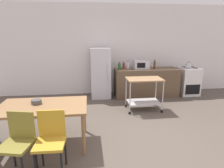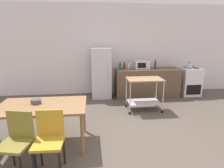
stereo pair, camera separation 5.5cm
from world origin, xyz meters
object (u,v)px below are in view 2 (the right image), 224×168
bottle_wine (155,65)px  fruit_bowl (36,101)px  chair_olive (17,139)px  kettle (189,65)px  kitchen_cart (144,89)px  dining_table (42,109)px  bottle_soy_sauce (129,66)px  stove_oven (189,81)px  refrigerator (101,73)px  microwave (142,65)px  chair_mustard (49,138)px  bottle_sparkling_water (124,66)px  bottle_soda (120,66)px

bottle_wine → fruit_bowl: bottle_wine is taller
chair_olive → kettle: size_ratio=3.71×
chair_olive → fruit_bowl: bearing=98.3°
chair_olive → kitchen_cart: (2.40, 2.09, 0.05)m
dining_table → bottle_soy_sauce: size_ratio=6.44×
stove_oven → refrigerator: size_ratio=0.59×
microwave → kettle: (1.51, -0.13, -0.03)m
chair_mustard → bottle_sparkling_water: bearing=65.5°
refrigerator → kitchen_cart: (1.04, -1.23, -0.20)m
kitchen_cart → bottle_wine: 1.30m
chair_mustard → bottle_soda: 3.59m
microwave → fruit_bowl: bearing=-136.0°
dining_table → refrigerator: bearing=66.0°
kitchen_cart → stove_oven: bearing=31.7°
kitchen_cart → kettle: size_ratio=3.80×
bottle_sparkling_water → bottle_soy_sauce: 0.14m
kitchen_cart → fruit_bowl: (-2.33, -1.30, 0.21)m
microwave → bottle_soy_sauce: bearing=173.1°
bottle_sparkling_water → fruit_bowl: 3.23m
chair_olive → stove_oven: bearing=50.4°
chair_mustard → bottle_soy_sauce: 3.80m
bottle_soda → kettle: bottle_soda is taller
dining_table → bottle_wine: size_ratio=5.13×
chair_mustard → microwave: 3.97m
chair_mustard → stove_oven: bearing=42.3°
bottle_sparkling_water → stove_oven: bearing=-1.9°
refrigerator → dining_table: bearing=-114.0°
stove_oven → fruit_bowl: 4.86m
chair_olive → bottle_sparkling_water: 3.94m
bottle_wine → stove_oven: bearing=4.7°
microwave → kettle: bearing=-4.8°
microwave → fruit_bowl: size_ratio=2.61×
dining_table → kitchen_cart: kitchen_cart is taller
bottle_sparkling_water → kettle: (2.05, -0.17, 0.00)m
refrigerator → kettle: bearing=-3.7°
bottle_soy_sauce → bottle_sparkling_water: bearing=-178.5°
bottle_wine → bottle_soda: bearing=175.5°
bottle_wine → kettle: bearing=0.1°
kitchen_cart → refrigerator: bearing=130.3°
refrigerator → bottle_soda: bearing=-9.4°
stove_oven → microwave: size_ratio=2.00×
dining_table → stove_oven: stove_oven is taller
refrigerator → chair_mustard: bearing=-105.5°
chair_mustard → bottle_wine: bottle_wine is taller
chair_olive → kettle: kettle is taller
kitchen_cart → fruit_bowl: size_ratio=5.16×
refrigerator → fruit_bowl: size_ratio=8.79×
bottle_soda → stove_oven: bearing=0.4°
chair_mustard → bottle_wine: (2.59, 3.15, 0.51)m
dining_table → fruit_bowl: size_ratio=8.50×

